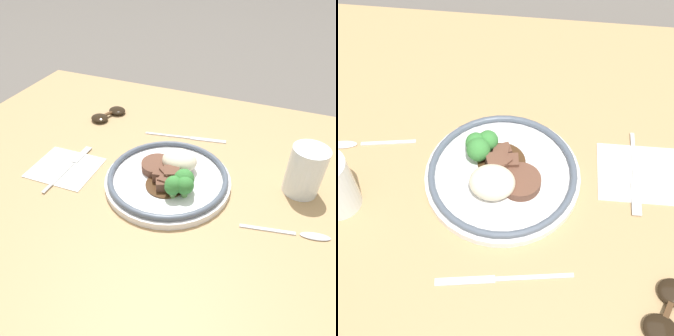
{
  "view_description": "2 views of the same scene",
  "coord_description": "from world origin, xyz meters",
  "views": [
    {
      "loc": [
        0.21,
        -0.49,
        0.5
      ],
      "look_at": [
        0.01,
        0.01,
        0.08
      ],
      "focal_mm": 35.0,
      "sensor_mm": 36.0,
      "label": 1
    },
    {
      "loc": [
        -0.05,
        0.47,
        0.71
      ],
      "look_at": [
        0.01,
        0.01,
        0.07
      ],
      "focal_mm": 50.0,
      "sensor_mm": 36.0,
      "label": 2
    }
  ],
  "objects": [
    {
      "name": "fork",
      "position": [
        -0.22,
        -0.01,
        0.04
      ],
      "size": [
        0.02,
        0.18,
        0.0
      ],
      "rotation": [
        0.0,
        0.0,
        1.57
      ],
      "color": "silver",
      "rests_on": "napkin"
    },
    {
      "name": "knife",
      "position": [
        -0.0,
        0.19,
        0.04
      ],
      "size": [
        0.21,
        0.04,
        0.0
      ],
      "rotation": [
        0.0,
        0.0,
        0.17
      ],
      "color": "silver",
      "rests_on": "dining_table"
    },
    {
      "name": "spoon",
      "position": [
        0.29,
        -0.04,
        0.04
      ],
      "size": [
        0.16,
        0.04,
        0.01
      ],
      "rotation": [
        0.0,
        0.0,
        0.18
      ],
      "color": "silver",
      "rests_on": "dining_table"
    },
    {
      "name": "ground_plane",
      "position": [
        0.0,
        0.0,
        0.0
      ],
      "size": [
        8.0,
        8.0,
        0.0
      ],
      "primitive_type": "plane",
      "color": "#5B5651"
    },
    {
      "name": "dining_table",
      "position": [
        0.0,
        0.0,
        0.02
      ],
      "size": [
        1.2,
        0.9,
        0.04
      ],
      "color": "tan",
      "rests_on": "ground"
    },
    {
      "name": "juice_glass",
      "position": [
        0.28,
        0.09,
        0.09
      ],
      "size": [
        0.07,
        0.07,
        0.11
      ],
      "color": "yellow",
      "rests_on": "dining_table"
    },
    {
      "name": "sunglasses",
      "position": [
        -0.25,
        0.21,
        0.05
      ],
      "size": [
        0.09,
        0.12,
        0.02
      ],
      "rotation": [
        0.0,
        0.0,
        -0.42
      ],
      "color": "black",
      "rests_on": "dining_table"
    },
    {
      "name": "napkin",
      "position": [
        -0.22,
        -0.03,
        0.04
      ],
      "size": [
        0.15,
        0.13,
        0.0
      ],
      "color": "silver",
      "rests_on": "dining_table"
    },
    {
      "name": "plate",
      "position": [
        0.02,
        0.01,
        0.06
      ],
      "size": [
        0.27,
        0.27,
        0.07
      ],
      "color": "white",
      "rests_on": "dining_table"
    }
  ]
}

